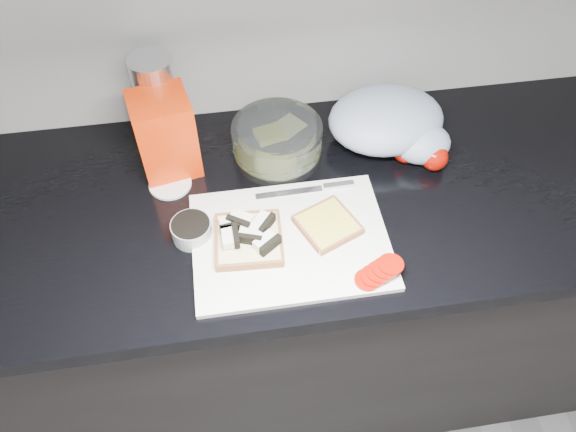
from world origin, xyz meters
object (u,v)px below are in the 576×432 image
object	(u,v)px
glass_bowl	(277,141)
bread_bag	(165,135)
cutting_board	(290,241)
steel_canister	(159,102)

from	to	relation	value
glass_bowl	bread_bag	distance (m)	0.25
bread_bag	glass_bowl	bearing A→B (deg)	-11.30
cutting_board	glass_bowl	bearing A→B (deg)	87.89
cutting_board	bread_bag	size ratio (longest dim) A/B	2.06
glass_bowl	cutting_board	bearing A→B (deg)	-92.11
bread_bag	steel_canister	size ratio (longest dim) A/B	0.84
cutting_board	bread_bag	world-z (taller)	bread_bag
cutting_board	bread_bag	distance (m)	0.36
glass_bowl	steel_canister	xyz separation A→B (m)	(-0.25, 0.09, 0.07)
cutting_board	steel_canister	xyz separation A→B (m)	(-0.24, 0.35, 0.11)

